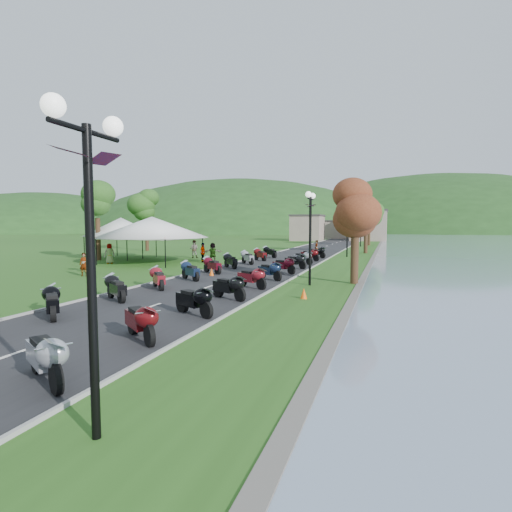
% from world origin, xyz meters
% --- Properties ---
extents(road, '(7.00, 120.00, 0.02)m').
position_xyz_m(road, '(0.00, 40.00, 0.01)').
color(road, '#28282A').
rests_on(road, ground).
extents(hills_backdrop, '(360.00, 120.00, 76.00)m').
position_xyz_m(hills_backdrop, '(0.00, 200.00, 0.00)').
color(hills_backdrop, '#285621').
rests_on(hills_backdrop, ground).
extents(far_building, '(18.00, 16.00, 5.00)m').
position_xyz_m(far_building, '(-2.00, 85.00, 2.50)').
color(far_building, gray).
rests_on(far_building, ground).
extents(moto_row_left, '(2.60, 39.78, 1.10)m').
position_xyz_m(moto_row_left, '(-2.26, 16.08, 0.55)').
color(moto_row_left, '#331411').
rests_on(moto_row_left, ground).
extents(moto_row_right, '(2.60, 38.63, 1.10)m').
position_xyz_m(moto_row_right, '(2.26, 17.76, 0.55)').
color(moto_row_right, '#331411').
rests_on(moto_row_right, ground).
extents(streetlamp_near, '(1.40, 1.40, 5.00)m').
position_xyz_m(streetlamp_near, '(4.83, 1.46, 2.50)').
color(streetlamp_near, black).
rests_on(streetlamp_near, ground).
extents(vendor_tent_main, '(6.42, 6.42, 4.00)m').
position_xyz_m(vendor_tent_main, '(-10.34, 26.38, 2.00)').
color(vendor_tent_main, white).
rests_on(vendor_tent_main, ground).
extents(vendor_tent_side, '(4.82, 4.82, 4.00)m').
position_xyz_m(vendor_tent_side, '(-16.11, 29.80, 2.00)').
color(vendor_tent_side, white).
rests_on(vendor_tent_side, ground).
extents(tree_park_left, '(3.20, 3.20, 8.90)m').
position_xyz_m(tree_park_left, '(-16.64, 27.11, 4.45)').
color(tree_park_left, '#336A22').
rests_on(tree_park_left, ground).
extents(tree_lakeside, '(2.29, 2.29, 6.37)m').
position_xyz_m(tree_lakeside, '(7.25, 19.40, 3.19)').
color(tree_lakeside, '#336A22').
rests_on(tree_lakeside, ground).
extents(pedestrian_a, '(0.67, 0.59, 1.52)m').
position_xyz_m(pedestrian_a, '(-9.52, 17.27, 0.00)').
color(pedestrian_a, slate).
rests_on(pedestrian_a, ground).
extents(pedestrian_b, '(0.96, 0.70, 1.77)m').
position_xyz_m(pedestrian_b, '(-9.33, 32.12, 0.00)').
color(pedestrian_b, slate).
rests_on(pedestrian_b, ground).
extents(pedestrian_c, '(1.32, 1.18, 1.95)m').
position_xyz_m(pedestrian_c, '(-10.01, 18.53, 0.00)').
color(pedestrian_c, slate).
rests_on(pedestrian_c, ground).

